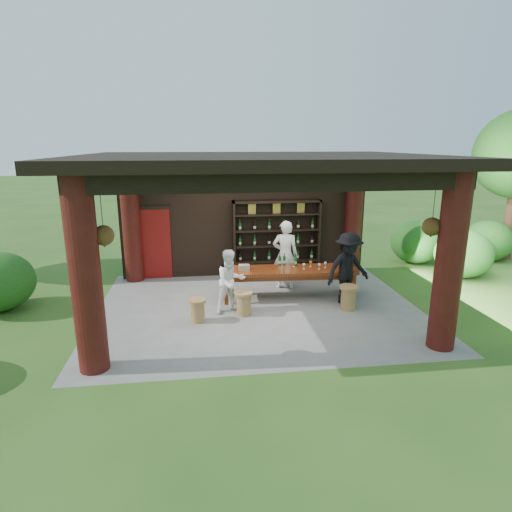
{
  "coord_description": "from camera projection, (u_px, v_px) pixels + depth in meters",
  "views": [
    {
      "loc": [
        -1.28,
        -9.28,
        3.74
      ],
      "look_at": [
        0.0,
        0.4,
        1.15
      ],
      "focal_mm": 30.0,
      "sensor_mm": 36.0,
      "label": 1
    }
  ],
  "objects": [
    {
      "name": "stool_near_left",
      "position": [
        244.0,
        303.0,
        9.55
      ],
      "size": [
        0.41,
        0.41,
        0.53
      ],
      "rotation": [
        0.0,
        0.0,
        -0.39
      ],
      "color": "olive",
      "rests_on": "ground"
    },
    {
      "name": "guest_man",
      "position": [
        348.0,
        269.0,
        10.05
      ],
      "size": [
        1.27,
        0.95,
        1.75
      ],
      "primitive_type": "imported",
      "rotation": [
        0.0,
        0.0,
        0.3
      ],
      "color": "black",
      "rests_on": "ground"
    },
    {
      "name": "table_bottles",
      "position": [
        286.0,
        259.0,
        10.76
      ],
      "size": [
        0.46,
        0.2,
        0.31
      ],
      "color": "#194C1E",
      "rests_on": "tasting_table"
    },
    {
      "name": "napkin_basket",
      "position": [
        244.0,
        268.0,
        10.33
      ],
      "size": [
        0.27,
        0.19,
        0.14
      ],
      "primitive_type": "cube",
      "rotation": [
        0.0,
        0.0,
        -0.05
      ],
      "color": "#BF6672",
      "rests_on": "tasting_table"
    },
    {
      "name": "ground",
      "position": [
        258.0,
        308.0,
        10.02
      ],
      "size": [
        90.0,
        90.0,
        0.0
      ],
      "primitive_type": "plane",
      "color": "#2D5119",
      "rests_on": "ground"
    },
    {
      "name": "host",
      "position": [
        285.0,
        255.0,
        11.19
      ],
      "size": [
        0.72,
        0.54,
        1.81
      ],
      "primitive_type": "imported",
      "rotation": [
        0.0,
        0.0,
        2.97
      ],
      "color": "white",
      "rests_on": "ground"
    },
    {
      "name": "stool_far_left",
      "position": [
        197.0,
        310.0,
        9.18
      ],
      "size": [
        0.39,
        0.39,
        0.51
      ],
      "rotation": [
        0.0,
        0.0,
        -0.4
      ],
      "color": "olive",
      "rests_on": "ground"
    },
    {
      "name": "guest_woman",
      "position": [
        231.0,
        281.0,
        9.6
      ],
      "size": [
        0.86,
        0.76,
        1.46
      ],
      "primitive_type": "imported",
      "rotation": [
        0.0,
        0.0,
        0.36
      ],
      "color": "white",
      "rests_on": "ground"
    },
    {
      "name": "wine_shelf",
      "position": [
        276.0,
        238.0,
        12.19
      ],
      "size": [
        2.49,
        0.38,
        2.19
      ],
      "color": "black",
      "rests_on": "ground"
    },
    {
      "name": "pavilion",
      "position": [
        255.0,
        215.0,
        9.88
      ],
      "size": [
        7.5,
        6.0,
        3.6
      ],
      "color": "slate",
      "rests_on": "ground"
    },
    {
      "name": "shrubs",
      "position": [
        335.0,
        273.0,
        10.78
      ],
      "size": [
        16.03,
        7.38,
        1.36
      ],
      "color": "#194C14",
      "rests_on": "ground"
    },
    {
      "name": "stool_near_right",
      "position": [
        348.0,
        297.0,
        9.86
      ],
      "size": [
        0.43,
        0.43,
        0.57
      ],
      "rotation": [
        0.0,
        0.0,
        0.26
      ],
      "color": "olive",
      "rests_on": "ground"
    },
    {
      "name": "tasting_table",
      "position": [
        289.0,
        273.0,
        10.52
      ],
      "size": [
        3.34,
        1.01,
        0.75
      ],
      "rotation": [
        0.0,
        0.0,
        -0.05
      ],
      "color": "#63240E",
      "rests_on": "ground"
    },
    {
      "name": "table_glasses",
      "position": [
        315.0,
        265.0,
        10.55
      ],
      "size": [
        1.05,
        0.36,
        0.15
      ],
      "color": "silver",
      "rests_on": "tasting_table"
    },
    {
      "name": "trees",
      "position": [
        370.0,
        158.0,
        10.98
      ],
      "size": [
        21.13,
        9.3,
        4.8
      ],
      "color": "#3F2819",
      "rests_on": "ground"
    }
  ]
}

